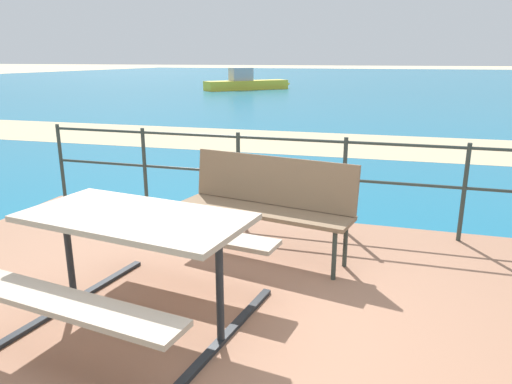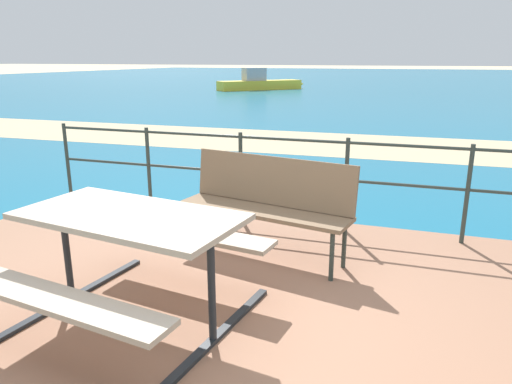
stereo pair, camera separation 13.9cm
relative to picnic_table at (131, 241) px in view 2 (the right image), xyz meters
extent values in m
plane|color=beige|center=(0.54, -0.07, -0.66)|extent=(240.00, 240.00, 0.00)
cube|color=#996B51|center=(0.54, -0.07, -0.63)|extent=(6.40, 5.20, 0.06)
cube|color=#196B8E|center=(0.54, 39.93, -0.65)|extent=(90.00, 90.00, 0.01)
cube|color=tan|center=(0.54, 7.91, -0.65)|extent=(54.05, 4.11, 0.01)
cube|color=tan|center=(0.00, 0.00, 0.18)|extent=(1.60, 0.97, 0.04)
cube|color=tan|center=(-0.09, -0.62, -0.15)|extent=(1.53, 0.47, 0.04)
cube|color=tan|center=(0.09, 0.62, -0.15)|extent=(1.53, 0.47, 0.04)
cylinder|color=#1E2328|center=(-0.63, 0.09, -0.21)|extent=(0.06, 0.06, 0.77)
cube|color=#1E2328|center=(-0.63, 0.09, -0.58)|extent=(0.28, 1.51, 0.03)
cylinder|color=#1E2328|center=(0.63, -0.09, -0.21)|extent=(0.06, 0.06, 0.77)
cube|color=#1E2328|center=(0.63, -0.09, -0.58)|extent=(0.28, 1.51, 0.03)
cube|color=#7A6047|center=(0.52, 1.34, -0.15)|extent=(1.67, 0.71, 0.04)
cube|color=#7A6047|center=(0.55, 1.51, 0.10)|extent=(1.61, 0.40, 0.45)
cylinder|color=#2D3833|center=(-0.23, 1.33, -0.37)|extent=(0.04, 0.04, 0.45)
cylinder|color=#2D3833|center=(-0.17, 1.63, -0.37)|extent=(0.04, 0.04, 0.45)
cylinder|color=#2D3833|center=(1.21, 1.04, -0.37)|extent=(0.04, 0.04, 0.45)
cylinder|color=#2D3833|center=(1.26, 1.34, -0.37)|extent=(0.04, 0.04, 0.45)
cylinder|color=#2D3833|center=(-2.41, 2.30, -0.10)|extent=(0.04, 0.04, 1.00)
cylinder|color=#2D3833|center=(-1.23, 2.30, -0.10)|extent=(0.04, 0.04, 1.00)
cylinder|color=#2D3833|center=(-0.05, 2.30, -0.10)|extent=(0.04, 0.04, 1.00)
cylinder|color=#2D3833|center=(1.13, 2.30, -0.10)|extent=(0.04, 0.04, 1.00)
cylinder|color=#2D3833|center=(2.31, 2.30, -0.10)|extent=(0.04, 0.04, 1.00)
cylinder|color=#2D3833|center=(0.54, 2.30, 0.36)|extent=(5.90, 0.03, 0.03)
cylinder|color=#2D3833|center=(0.54, 2.30, -0.05)|extent=(5.90, 0.03, 0.03)
cube|color=yellow|center=(-7.19, 25.06, -0.38)|extent=(4.39, 4.47, 0.54)
cube|color=#A5A8AD|center=(-7.46, 24.78, 0.26)|extent=(1.43, 1.44, 0.74)
cone|color=yellow|center=(-5.20, 27.11, -0.38)|extent=(0.70, 0.70, 0.48)
camera|label=1|loc=(1.62, -2.63, 1.20)|focal=33.36mm
camera|label=2|loc=(1.75, -2.59, 1.20)|focal=33.36mm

